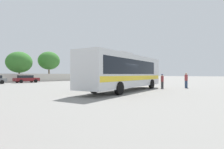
# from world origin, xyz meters

# --- Properties ---
(ground_plane) EXTENTS (300.00, 300.00, 0.00)m
(ground_plane) POSITION_xyz_m (0.00, 10.00, 0.00)
(ground_plane) COLOR gray
(coach_bus_silver_yellow) EXTENTS (12.60, 3.93, 3.64)m
(coach_bus_silver_yellow) POSITION_xyz_m (0.95, 0.33, 1.94)
(coach_bus_silver_yellow) COLOR silver
(coach_bus_silver_yellow) RESTS_ON ground_plane
(attendant_by_bus_door) EXTENTS (0.38, 0.38, 1.63)m
(attendant_by_bus_door) POSITION_xyz_m (6.20, -1.19, 0.93)
(attendant_by_bus_door) COLOR #4C4C51
(attendant_by_bus_door) RESTS_ON ground_plane
(passenger_waiting_on_apron) EXTENTS (0.37, 0.37, 1.78)m
(passenger_waiting_on_apron) POSITION_xyz_m (8.77, -3.04, 1.01)
(passenger_waiting_on_apron) COLOR #33476B
(passenger_waiting_on_apron) RESTS_ON ground_plane
(parked_car_rightmost_maroon) EXTENTS (4.53, 2.19, 1.41)m
(parked_car_rightmost_maroon) POSITION_xyz_m (3.76, 25.05, 0.76)
(parked_car_rightmost_maroon) COLOR maroon
(parked_car_rightmost_maroon) RESTS_ON ground_plane
(roadside_tree_midright) EXTENTS (5.55, 5.55, 6.67)m
(roadside_tree_midright) POSITION_xyz_m (5.80, 32.28, 4.30)
(roadside_tree_midright) COLOR brown
(roadside_tree_midright) RESTS_ON ground_plane
(roadside_tree_right) EXTENTS (5.33, 5.33, 7.32)m
(roadside_tree_right) POSITION_xyz_m (12.96, 31.76, 5.04)
(roadside_tree_right) COLOR brown
(roadside_tree_right) RESTS_ON ground_plane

